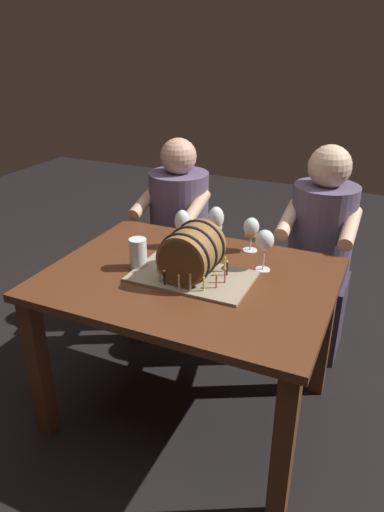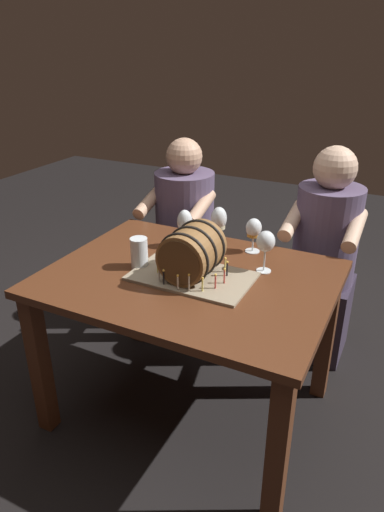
{
  "view_description": "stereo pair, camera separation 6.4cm",
  "coord_description": "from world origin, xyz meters",
  "px_view_note": "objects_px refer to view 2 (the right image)",
  "views": [
    {
      "loc": [
        0.73,
        -1.59,
        1.65
      ],
      "look_at": [
        0.02,
        -0.02,
        0.83
      ],
      "focal_mm": 32.64,
      "sensor_mm": 36.0,
      "label": 1
    },
    {
      "loc": [
        0.79,
        -1.56,
        1.65
      ],
      "look_at": [
        0.02,
        -0.02,
        0.83
      ],
      "focal_mm": 32.64,
      "sensor_mm": 36.0,
      "label": 2
    }
  ],
  "objects_px": {
    "dining_table": "(190,298)",
    "wine_glass_red": "(185,223)",
    "person_seated_left": "(185,239)",
    "wine_glass_white": "(219,220)",
    "wine_glass_amber": "(254,230)",
    "barrel_cake": "(192,255)",
    "person_seated_right": "(322,264)",
    "wine_glass_empty": "(266,242)",
    "beer_pint": "(139,254)"
  },
  "relations": [
    {
      "from": "dining_table",
      "to": "wine_glass_red",
      "type": "distance_m",
      "value": 0.38
    },
    {
      "from": "person_seated_left",
      "to": "wine_glass_white",
      "type": "bearing_deg",
      "value": -44.73
    },
    {
      "from": "dining_table",
      "to": "wine_glass_white",
      "type": "height_order",
      "value": "wine_glass_white"
    },
    {
      "from": "wine_glass_amber",
      "to": "wine_glass_white",
      "type": "xyz_separation_m",
      "value": [
        -0.19,
        0.03,
        0.01
      ]
    },
    {
      "from": "barrel_cake",
      "to": "person_seated_right",
      "type": "height_order",
      "value": "person_seated_right"
    },
    {
      "from": "wine_glass_empty",
      "to": "person_seated_right",
      "type": "bearing_deg",
      "value": 75.78
    },
    {
      "from": "person_seated_left",
      "to": "person_seated_right",
      "type": "xyz_separation_m",
      "value": [
        0.83,
        -0.0,
        0.01
      ]
    },
    {
      "from": "barrel_cake",
      "to": "dining_table",
      "type": "bearing_deg",
      "value": 140.77
    },
    {
      "from": "wine_glass_red",
      "to": "barrel_cake",
      "type": "bearing_deg",
      "value": -57.41
    },
    {
      "from": "beer_pint",
      "to": "wine_glass_white",
      "type": "bearing_deg",
      "value": 63.56
    },
    {
      "from": "wine_glass_white",
      "to": "barrel_cake",
      "type": "bearing_deg",
      "value": -82.71
    },
    {
      "from": "wine_glass_white",
      "to": "wine_glass_empty",
      "type": "bearing_deg",
      "value": -33.4
    },
    {
      "from": "barrel_cake",
      "to": "wine_glass_empty",
      "type": "xyz_separation_m",
      "value": [
        0.25,
        0.19,
        0.03
      ]
    },
    {
      "from": "person_seated_left",
      "to": "person_seated_right",
      "type": "relative_size",
      "value": 0.97
    },
    {
      "from": "wine_glass_amber",
      "to": "person_seated_right",
      "type": "relative_size",
      "value": 0.14
    },
    {
      "from": "wine_glass_white",
      "to": "wine_glass_empty",
      "type": "relative_size",
      "value": 0.98
    },
    {
      "from": "wine_glass_red",
      "to": "beer_pint",
      "type": "distance_m",
      "value": 0.3
    },
    {
      "from": "dining_table",
      "to": "wine_glass_amber",
      "type": "height_order",
      "value": "wine_glass_amber"
    },
    {
      "from": "wine_glass_white",
      "to": "person_seated_right",
      "type": "xyz_separation_m",
      "value": [
        0.45,
        0.38,
        -0.31
      ]
    },
    {
      "from": "wine_glass_empty",
      "to": "wine_glass_amber",
      "type": "bearing_deg",
      "value": 123.46
    },
    {
      "from": "wine_glass_amber",
      "to": "person_seated_left",
      "type": "distance_m",
      "value": 0.77
    },
    {
      "from": "beer_pint",
      "to": "person_seated_right",
      "type": "bearing_deg",
      "value": 50.53
    },
    {
      "from": "person_seated_right",
      "to": "dining_table",
      "type": "bearing_deg",
      "value": -118.89
    },
    {
      "from": "wine_glass_white",
      "to": "wine_glass_red",
      "type": "relative_size",
      "value": 0.99
    },
    {
      "from": "dining_table",
      "to": "wine_glass_amber",
      "type": "distance_m",
      "value": 0.44
    },
    {
      "from": "barrel_cake",
      "to": "wine_glass_empty",
      "type": "height_order",
      "value": "barrel_cake"
    },
    {
      "from": "barrel_cake",
      "to": "wine_glass_empty",
      "type": "relative_size",
      "value": 2.69
    },
    {
      "from": "person_seated_left",
      "to": "dining_table",
      "type": "bearing_deg",
      "value": -61.12
    },
    {
      "from": "barrel_cake",
      "to": "wine_glass_amber",
      "type": "bearing_deg",
      "value": 69.37
    },
    {
      "from": "wine_glass_white",
      "to": "person_seated_left",
      "type": "xyz_separation_m",
      "value": [
        -0.39,
        0.38,
        -0.32
      ]
    },
    {
      "from": "person_seated_left",
      "to": "person_seated_right",
      "type": "height_order",
      "value": "person_seated_right"
    },
    {
      "from": "barrel_cake",
      "to": "beer_pint",
      "type": "distance_m",
      "value": 0.25
    },
    {
      "from": "dining_table",
      "to": "wine_glass_red",
      "type": "xyz_separation_m",
      "value": [
        -0.15,
        0.26,
        0.23
      ]
    },
    {
      "from": "dining_table",
      "to": "person_seated_left",
      "type": "height_order",
      "value": "person_seated_left"
    },
    {
      "from": "wine_glass_empty",
      "to": "beer_pint",
      "type": "xyz_separation_m",
      "value": [
        -0.5,
        -0.2,
        -0.07
      ]
    },
    {
      "from": "barrel_cake",
      "to": "person_seated_left",
      "type": "bearing_deg",
      "value": 119.5
    },
    {
      "from": "dining_table",
      "to": "beer_pint",
      "type": "distance_m",
      "value": 0.29
    },
    {
      "from": "wine_glass_empty",
      "to": "person_seated_left",
      "type": "relative_size",
      "value": 0.16
    },
    {
      "from": "dining_table",
      "to": "barrel_cake",
      "type": "xyz_separation_m",
      "value": [
        0.02,
        -0.02,
        0.22
      ]
    },
    {
      "from": "beer_pint",
      "to": "person_seated_left",
      "type": "distance_m",
      "value": 0.85
    },
    {
      "from": "wine_glass_amber",
      "to": "wine_glass_white",
      "type": "bearing_deg",
      "value": 172.02
    },
    {
      "from": "beer_pint",
      "to": "person_seated_left",
      "type": "height_order",
      "value": "person_seated_left"
    },
    {
      "from": "barrel_cake",
      "to": "wine_glass_amber",
      "type": "xyz_separation_m",
      "value": [
        0.14,
        0.36,
        0.01
      ]
    },
    {
      "from": "wine_glass_amber",
      "to": "barrel_cake",
      "type": "bearing_deg",
      "value": -110.63
    },
    {
      "from": "barrel_cake",
      "to": "person_seated_right",
      "type": "xyz_separation_m",
      "value": [
        0.4,
        0.77,
        -0.29
      ]
    },
    {
      "from": "wine_glass_red",
      "to": "person_seated_right",
      "type": "height_order",
      "value": "person_seated_right"
    },
    {
      "from": "dining_table",
      "to": "person_seated_left",
      "type": "relative_size",
      "value": 1.05
    },
    {
      "from": "beer_pint",
      "to": "person_seated_right",
      "type": "relative_size",
      "value": 0.12
    },
    {
      "from": "dining_table",
      "to": "wine_glass_empty",
      "type": "distance_m",
      "value": 0.41
    },
    {
      "from": "wine_glass_red",
      "to": "person_seated_right",
      "type": "xyz_separation_m",
      "value": [
        0.57,
        0.5,
        -0.31
      ]
    }
  ]
}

